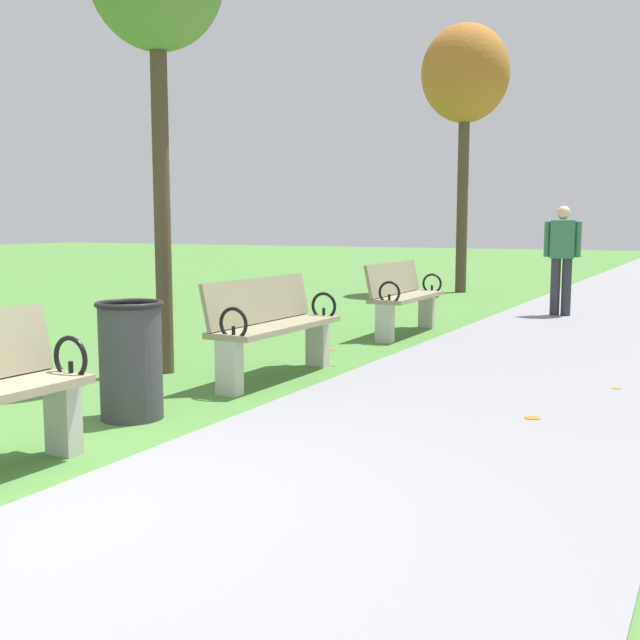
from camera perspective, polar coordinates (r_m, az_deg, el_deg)
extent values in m
plane|color=#4C7F38|center=(4.22, -21.31, -12.48)|extent=(80.00, 80.00, 0.00)
cube|color=#B7B5AD|center=(4.93, -18.37, -6.83)|extent=(0.20, 0.13, 0.45)
torus|color=black|center=(4.82, -17.88, -2.68)|extent=(0.27, 0.04, 0.27)
cylinder|color=black|center=(4.84, -17.85, -3.61)|extent=(0.03, 0.03, 0.12)
cube|color=gray|center=(6.88, -3.16, -0.48)|extent=(0.46, 1.61, 0.05)
cube|color=gray|center=(6.95, -4.51, 1.46)|extent=(0.15, 1.60, 0.40)
cube|color=#B7B5AD|center=(6.31, -6.69, -3.51)|extent=(0.20, 0.12, 0.45)
cube|color=#B7B5AD|center=(7.54, -0.20, -1.71)|extent=(0.20, 0.12, 0.45)
torus|color=black|center=(6.20, -6.39, -0.27)|extent=(0.27, 0.03, 0.27)
cylinder|color=black|center=(6.21, -6.38, -1.00)|extent=(0.03, 0.03, 0.12)
torus|color=black|center=(7.49, 0.28, 1.04)|extent=(0.27, 0.03, 0.27)
cylinder|color=black|center=(7.50, 0.28, 0.43)|extent=(0.03, 0.03, 0.12)
cube|color=gray|center=(9.72, 6.45, 1.71)|extent=(0.46, 1.61, 0.05)
cube|color=gray|center=(9.77, 5.43, 3.07)|extent=(0.14, 1.60, 0.40)
cube|color=#B7B5AD|center=(9.06, 4.79, -0.25)|extent=(0.20, 0.12, 0.45)
cube|color=#B7B5AD|center=(10.43, 7.86, 0.67)|extent=(0.20, 0.12, 0.45)
torus|color=black|center=(8.98, 5.12, 2.02)|extent=(0.27, 0.03, 0.27)
cylinder|color=black|center=(8.99, 5.12, 1.51)|extent=(0.03, 0.03, 0.12)
torus|color=black|center=(10.40, 8.24, 2.67)|extent=(0.27, 0.03, 0.27)
cylinder|color=black|center=(10.41, 8.23, 2.23)|extent=(0.03, 0.03, 0.12)
cylinder|color=#4C3D2D|center=(7.26, -11.55, 8.45)|extent=(0.15, 0.15, 3.14)
cylinder|color=#4C3D2D|center=(15.91, 10.43, 8.68)|extent=(0.22, 0.22, 3.70)
ellipsoid|color=#B26B28|center=(16.17, 10.64, 17.41)|extent=(1.72, 1.72, 1.89)
cylinder|color=#2D2D38|center=(12.07, 17.67, 2.32)|extent=(0.14, 0.14, 0.85)
cylinder|color=#2D2D38|center=(12.08, 16.91, 2.35)|extent=(0.14, 0.14, 0.85)
cube|color=#33724C|center=(12.04, 17.41, 5.68)|extent=(0.36, 0.26, 0.56)
sphere|color=beige|center=(12.04, 17.48, 7.53)|extent=(0.20, 0.20, 0.20)
cylinder|color=#33724C|center=(12.03, 18.46, 5.64)|extent=(0.09, 0.09, 0.52)
cylinder|color=#33724C|center=(12.06, 16.37, 5.72)|extent=(0.09, 0.09, 0.52)
cylinder|color=#38383D|center=(5.65, -13.73, -3.09)|extent=(0.44, 0.44, 0.80)
torus|color=black|center=(5.60, -13.86, 1.14)|extent=(0.48, 0.48, 0.04)
cylinder|color=brown|center=(7.58, 0.96, -3.37)|extent=(0.12, 0.12, 0.00)
cylinder|color=#BC842D|center=(6.92, 20.96, -4.69)|extent=(0.10, 0.10, 0.00)
cylinder|color=#BC842D|center=(12.16, 5.72, 0.56)|extent=(0.11, 0.11, 0.00)
cylinder|color=#AD6B23|center=(7.31, -0.10, -3.76)|extent=(0.08, 0.08, 0.00)
cylinder|color=#BC842D|center=(11.98, 16.52, 0.30)|extent=(0.11, 0.11, 0.00)
cylinder|color=#AD6B23|center=(5.69, 15.35, -6.95)|extent=(0.16, 0.16, 0.00)
cylinder|color=#93511E|center=(8.51, 0.97, -2.22)|extent=(0.10, 0.10, 0.00)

